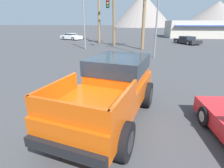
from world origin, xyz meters
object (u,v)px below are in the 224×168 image
object	(u,v)px
palm_tree_short	(145,0)
parked_car_white	(71,36)
parked_car_dark	(187,40)
orange_pickup_truck	(112,85)
traffic_light_main	(94,14)

from	to	relation	value
palm_tree_short	parked_car_white	bearing A→B (deg)	139.01
parked_car_white	parked_car_dark	world-z (taller)	parked_car_white
orange_pickup_truck	parked_car_dark	bearing A→B (deg)	83.04
parked_car_dark	palm_tree_short	world-z (taller)	palm_tree_short
parked_car_white	traffic_light_main	xyz separation A→B (m)	(6.79, -11.38, 3.44)
palm_tree_short	parked_car_dark	bearing A→B (deg)	42.52
orange_pickup_truck	parked_car_white	bearing A→B (deg)	126.13
orange_pickup_truck	parked_car_white	xyz separation A→B (m)	(-10.58, 26.83, -0.57)
parked_car_white	palm_tree_short	size ratio (longest dim) A/B	0.62
orange_pickup_truck	traffic_light_main	size ratio (longest dim) A/B	0.94
parked_car_dark	palm_tree_short	size ratio (longest dim) A/B	0.61
parked_car_dark	parked_car_white	bearing A→B (deg)	-38.08
parked_car_white	traffic_light_main	distance (m)	13.69
traffic_light_main	palm_tree_short	distance (m)	5.89
parked_car_white	orange_pickup_truck	bearing A→B (deg)	-130.66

